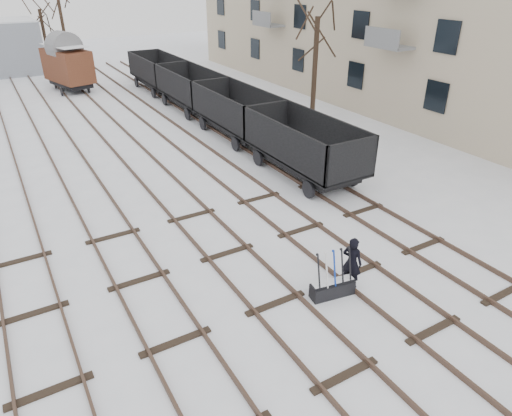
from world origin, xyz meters
The scene contains 12 objects.
ground centered at (0.00, 0.00, 0.00)m, with size 120.00×120.00×0.00m, color white.
tracks centered at (0.00, 13.67, 0.07)m, with size 13.90×52.00×0.16m.
ground_frame centered at (1.63, -0.49, 0.28)m, with size 1.35×0.62×1.49m.
worker centered at (2.38, -0.39, 0.83)m, with size 0.60×0.40×1.66m, color black.
freight_wagon_a centered at (6.00, 7.10, 1.00)m, with size 2.57×6.42×2.62m.
freight_wagon_b centered at (6.00, 13.50, 1.00)m, with size 2.57×6.42×2.62m.
freight_wagon_c centered at (6.00, 19.90, 1.00)m, with size 2.57×6.42×2.62m.
freight_wagon_d centered at (6.00, 26.30, 1.00)m, with size 2.57×6.42×2.62m.
box_van_wagon centered at (0.07, 29.67, 1.98)m, with size 3.43×4.91×3.40m.
tree_near centered at (11.32, 13.57, 3.04)m, with size 0.30×0.30×6.08m, color black.
tree_far_left centered at (0.32, 42.00, 2.55)m, with size 0.30×0.30×5.10m, color black.
tree_far_right centered at (1.88, 40.25, 3.67)m, with size 0.30×0.30×7.33m, color black.
Camera 1 is at (-5.61, -8.50, 8.42)m, focal length 32.00 mm.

